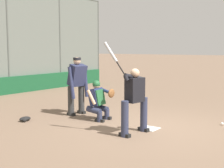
% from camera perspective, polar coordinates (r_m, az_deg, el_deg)
% --- Properties ---
extents(ground_plane, '(160.00, 160.00, 0.00)m').
position_cam_1_polar(ground_plane, '(7.76, 6.79, -8.11)').
color(ground_plane, '#7A604C').
extents(home_plate_marker, '(0.43, 0.43, 0.01)m').
position_cam_1_polar(home_plate_marker, '(7.76, 6.79, -8.07)').
color(home_plate_marker, white).
rests_on(home_plate_marker, ground_plane).
extents(batter_at_plate, '(0.93, 0.72, 2.10)m').
position_cam_1_polar(batter_at_plate, '(7.10, 4.08, -2.69)').
color(batter_at_plate, '#2D334C').
rests_on(batter_at_plate, ground_plane).
extents(catcher_behind_plate, '(0.60, 0.70, 1.09)m').
position_cam_1_polar(catcher_behind_plate, '(8.52, -2.43, -2.88)').
color(catcher_behind_plate, '#2D334C').
rests_on(catcher_behind_plate, ground_plane).
extents(umpire_home, '(0.69, 0.47, 1.70)m').
position_cam_1_polar(umpire_home, '(9.20, -6.41, -0.00)').
color(umpire_home, '#333333').
rests_on(umpire_home, ground_plane).
extents(fielding_glove_on_dirt, '(0.34, 0.26, 0.12)m').
position_cam_1_polar(fielding_glove_on_dirt, '(8.78, -15.64, -6.18)').
color(fielding_glove_on_dirt, black).
rests_on(fielding_glove_on_dirt, ground_plane).
extents(baseball_loose, '(0.07, 0.07, 0.07)m').
position_cam_1_polar(baseball_loose, '(8.52, 19.50, -6.87)').
color(baseball_loose, white).
rests_on(baseball_loose, ground_plane).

